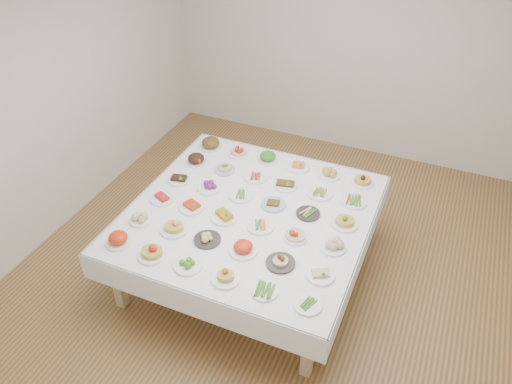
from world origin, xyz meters
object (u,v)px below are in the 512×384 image
at_px(display_table, 250,217).
at_px(dish_35, 363,179).
at_px(dish_18, 179,178).
at_px(dish_0, 118,238).

height_order(display_table, dish_35, dish_35).
xyz_separation_m(dish_18, dish_35, (1.73, 0.70, 0.02)).
bearing_deg(dish_0, dish_18, 89.67).
distance_m(dish_0, dish_18, 1.02).
bearing_deg(display_table, dish_0, -135.50).
bearing_deg(dish_35, display_table, -135.08).
height_order(dish_18, dish_35, dish_35).
height_order(display_table, dish_18, dish_18).
xyz_separation_m(display_table, dish_35, (0.87, 0.86, 0.12)).
bearing_deg(display_table, dish_18, 169.19).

